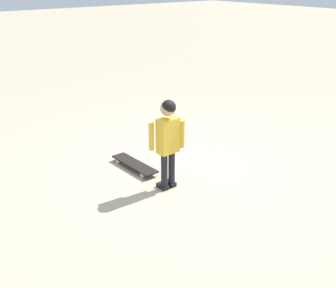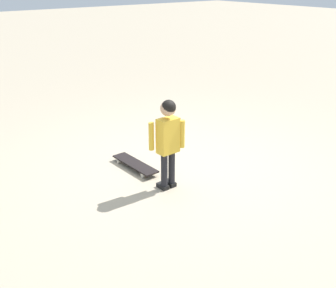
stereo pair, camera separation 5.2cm
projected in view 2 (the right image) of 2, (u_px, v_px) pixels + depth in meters
ground_plane at (188, 166)px, 5.28m from camera, size 50.00×50.00×0.00m
child_person at (168, 135)px, 4.49m from camera, size 0.22×0.37×1.06m
skateboard at (135, 164)px, 5.19m from camera, size 0.76×0.21×0.07m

